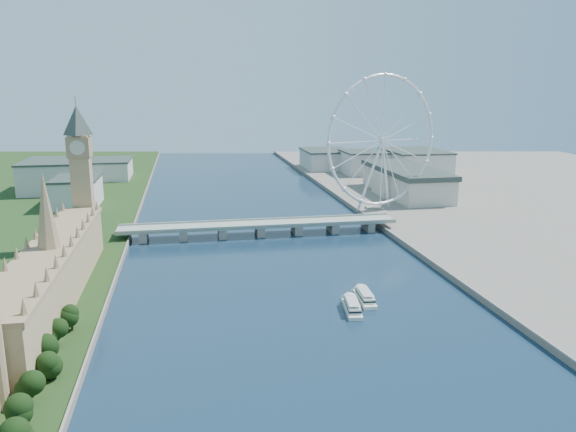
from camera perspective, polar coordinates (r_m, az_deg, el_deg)
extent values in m
cube|color=tan|center=(323.69, -22.82, -5.74)|extent=(24.00, 200.00, 28.00)
cone|color=#937A59|center=(314.64, -23.39, 0.49)|extent=(12.00, 12.00, 40.00)
cube|color=tan|center=(420.47, -20.11, 2.29)|extent=(13.00, 13.00, 80.00)
cube|color=#937A59|center=(416.18, -20.45, 6.62)|extent=(15.00, 15.00, 14.00)
pyramid|color=#2D3833|center=(414.41, -20.76, 10.46)|extent=(20.02, 20.02, 20.00)
cube|color=gray|center=(446.55, -2.89, -0.87)|extent=(220.00, 22.00, 2.00)
cube|color=gray|center=(445.45, -14.45, -1.94)|extent=(6.00, 20.00, 7.50)
cube|color=gray|center=(444.18, -10.58, -1.79)|extent=(6.00, 20.00, 7.50)
cube|color=gray|center=(444.94, -6.72, -1.63)|extent=(6.00, 20.00, 7.50)
cube|color=gray|center=(447.70, -2.89, -1.46)|extent=(6.00, 20.00, 7.50)
cube|color=gray|center=(452.45, 0.88, -1.29)|extent=(6.00, 20.00, 7.50)
cube|color=gray|center=(459.11, 4.56, -1.12)|extent=(6.00, 20.00, 7.50)
cube|color=gray|center=(467.60, 8.11, -0.95)|extent=(6.00, 20.00, 7.50)
torus|color=silver|center=(518.12, 9.59, 7.56)|extent=(113.60, 39.12, 118.60)
cylinder|color=silver|center=(518.12, 9.59, 7.56)|extent=(7.25, 6.61, 6.00)
cube|color=gray|center=(536.04, 8.67, 0.85)|extent=(14.00, 10.00, 2.00)
cube|color=beige|center=(578.07, -20.62, 2.25)|extent=(40.00, 60.00, 26.00)
cube|color=beige|center=(672.59, -22.70, 3.74)|extent=(60.00, 80.00, 32.00)
cube|color=beige|center=(742.89, -17.63, 4.53)|extent=(50.00, 70.00, 22.00)
cube|color=beige|center=(754.63, 7.94, 5.37)|extent=(60.00, 60.00, 28.00)
cube|color=beige|center=(757.11, 12.76, 5.27)|extent=(70.00, 90.00, 30.00)
cube|color=beige|center=(800.85, 3.86, 5.75)|extent=(60.00, 80.00, 24.00)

